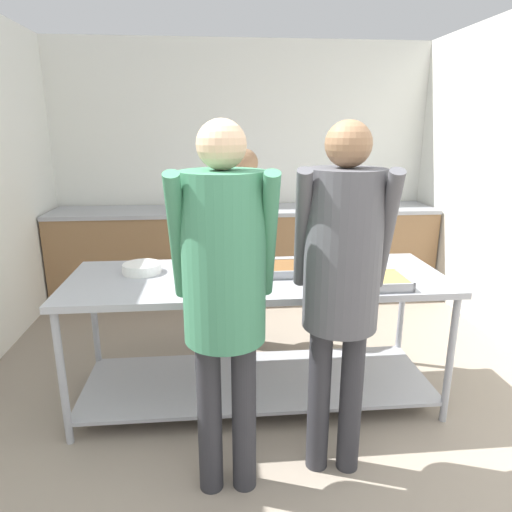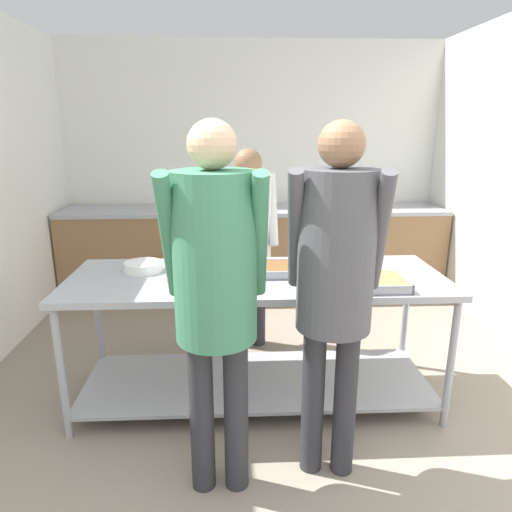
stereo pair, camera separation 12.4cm
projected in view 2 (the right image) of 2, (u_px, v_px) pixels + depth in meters
wall_rear at (252, 167)px, 5.09m from camera, size 4.20×0.06×2.65m
back_counter at (254, 250)px, 4.97m from camera, size 4.04×0.65×0.92m
serving_counter at (257, 317)px, 2.93m from camera, size 2.35×0.84×0.86m
plate_stack at (143, 267)px, 2.94m from camera, size 0.25×0.25×0.06m
sauce_pan at (197, 274)px, 2.74m from camera, size 0.41×0.27×0.08m
serving_tray_vegetables at (273, 270)px, 2.89m from camera, size 0.48×0.28×0.05m
serving_tray_roast at (365, 283)px, 2.64m from camera, size 0.47×0.29×0.05m
guest_serving_left at (335, 270)px, 2.14m from camera, size 0.50×0.41×1.79m
guest_serving_right at (215, 278)px, 2.03m from camera, size 0.47×0.37×1.80m
cook_behind_counter at (248, 229)px, 3.57m from camera, size 0.46×0.36×1.61m
water_bottle at (183, 197)px, 4.74m from camera, size 0.07×0.07×0.29m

